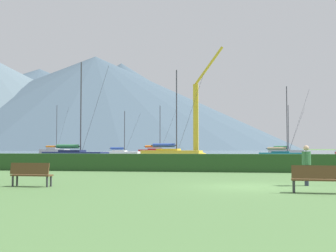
% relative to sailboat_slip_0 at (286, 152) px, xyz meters
% --- Properties ---
extents(ground_plane, '(1000.00, 1000.00, 0.00)m').
position_rel_sailboat_slip_0_xyz_m(ground_plane, '(-9.12, -75.44, -0.67)').
color(ground_plane, '#517A42').
extents(harbor_water, '(320.00, 246.00, 0.00)m').
position_rel_sailboat_slip_0_xyz_m(harbor_water, '(-9.12, 61.56, -0.66)').
color(harbor_water, gray).
rests_on(harbor_water, ground_plane).
extents(hedge_line, '(80.00, 1.20, 1.15)m').
position_rel_sailboat_slip_0_xyz_m(hedge_line, '(-9.12, -64.44, -0.09)').
color(hedge_line, '#284C23').
rests_on(hedge_line, ground_plane).
extents(sailboat_slip_0, '(8.02, 2.50, 10.18)m').
position_rel_sailboat_slip_0_xyz_m(sailboat_slip_0, '(0.00, 0.00, 0.00)').
color(sailboat_slip_0, '#9E9EA3').
rests_on(sailboat_slip_0, harbor_water).
extents(sailboat_slip_1, '(6.89, 2.65, 7.56)m').
position_rel_sailboat_slip_0_xyz_m(sailboat_slip_1, '(-28.41, -22.03, -0.11)').
color(sailboat_slip_1, white).
rests_on(sailboat_slip_1, harbor_water).
extents(sailboat_slip_2, '(8.62, 2.78, 10.20)m').
position_rel_sailboat_slip_0_xyz_m(sailboat_slip_2, '(-25.96, -2.95, 0.04)').
color(sailboat_slip_2, red).
rests_on(sailboat_slip_2, harbor_water).
extents(sailboat_slip_5, '(6.93, 2.92, 9.34)m').
position_rel_sailboat_slip_0_xyz_m(sailboat_slip_5, '(-3.89, -35.26, -0.09)').
color(sailboat_slip_5, '#19707A').
rests_on(sailboat_slip_5, harbor_water).
extents(sailboat_slip_6, '(8.16, 3.13, 10.99)m').
position_rel_sailboat_slip_0_xyz_m(sailboat_slip_6, '(-27.15, -46.45, 0.01)').
color(sailboat_slip_6, navy).
rests_on(sailboat_slip_6, harbor_water).
extents(sailboat_slip_7, '(8.95, 3.47, 11.57)m').
position_rel_sailboat_slip_0_xyz_m(sailboat_slip_7, '(-17.92, -36.65, 0.07)').
color(sailboat_slip_7, gold).
rests_on(sailboat_slip_7, harbor_water).
extents(sailboat_slip_8, '(8.86, 4.24, 12.22)m').
position_rel_sailboat_slip_0_xyz_m(sailboat_slip_8, '(-55.22, 13.58, 0.07)').
color(sailboat_slip_8, '#9E9EA3').
rests_on(sailboat_slip_8, harbor_water).
extents(park_bench_near_path, '(1.82, 0.61, 0.95)m').
position_rel_sailboat_slip_0_xyz_m(park_bench_near_path, '(-6.90, -77.68, -0.13)').
color(park_bench_near_path, brown).
rests_on(park_bench_near_path, ground_plane).
extents(park_bench_under_tree, '(1.66, 0.55, 0.95)m').
position_rel_sailboat_slip_0_xyz_m(park_bench_under_tree, '(-17.75, -76.76, -0.14)').
color(park_bench_under_tree, brown).
rests_on(park_bench_under_tree, ground_plane).
extents(person_standing_walker, '(0.36, 0.57, 1.65)m').
position_rel_sailboat_slip_0_xyz_m(person_standing_walker, '(-6.84, -74.56, 0.31)').
color(person_standing_walker, '#2D3347').
rests_on(person_standing_walker, ground_plane).
extents(dock_crane, '(5.48, 2.00, 17.91)m').
position_rel_sailboat_slip_0_xyz_m(dock_crane, '(-16.17, -21.27, 4.69)').
color(dock_crane, '#333338').
rests_on(dock_crane, ground_plane).
extents(distant_hill_west_ridge, '(267.64, 267.64, 83.85)m').
position_rel_sailboat_slip_0_xyz_m(distant_hill_west_ridge, '(-121.82, 328.73, 41.26)').
color(distant_hill_west_ridge, '#425666').
rests_on(distant_hill_west_ridge, ground_plane).
extents(distant_hill_central_peak, '(339.24, 339.24, 79.34)m').
position_rel_sailboat_slip_0_xyz_m(distant_hill_central_peak, '(-129.56, 271.92, 39.00)').
color(distant_hill_central_peak, '#425666').
rests_on(distant_hill_central_peak, ground_plane).
extents(distant_hill_far_shoulder, '(359.99, 359.99, 73.47)m').
position_rel_sailboat_slip_0_xyz_m(distant_hill_far_shoulder, '(-188.65, 290.55, 36.07)').
color(distant_hill_far_shoulder, '#425666').
rests_on(distant_hill_far_shoulder, ground_plane).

